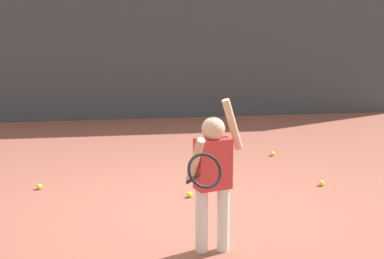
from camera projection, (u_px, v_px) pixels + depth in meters
name	position (u px, v px, depth m)	size (l,w,h in m)	color
ground_plane	(191.00, 208.00, 5.76)	(20.00, 20.00, 0.00)	brown
back_fence_windscreen	(155.00, 24.00, 10.19)	(10.15, 0.08, 3.66)	#383D42
fence_post_1	(155.00, 20.00, 10.23)	(0.09, 0.09, 3.81)	slate
tennis_player	(213.00, 173.00, 4.56)	(0.59, 0.71, 1.35)	silver
tennis_ball_0	(39.00, 187.00, 6.36)	(0.07, 0.07, 0.07)	#CCE033
tennis_ball_2	(190.00, 195.00, 6.08)	(0.07, 0.07, 0.07)	#CCE033
tennis_ball_4	(273.00, 154.00, 7.81)	(0.07, 0.07, 0.07)	#CCE033
tennis_ball_5	(322.00, 183.00, 6.49)	(0.07, 0.07, 0.07)	#CCE033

